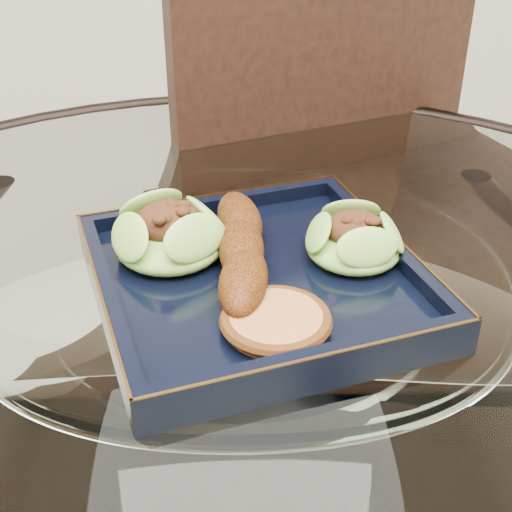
{
  "coord_description": "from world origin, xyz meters",
  "views": [
    {
      "loc": [
        -0.0,
        -0.48,
        1.12
      ],
      "look_at": [
        0.01,
        0.04,
        0.8
      ],
      "focal_mm": 50.0,
      "sensor_mm": 36.0,
      "label": 1
    }
  ],
  "objects": [
    {
      "name": "dining_table",
      "position": [
        -0.0,
        -0.0,
        0.6
      ],
      "size": [
        1.13,
        1.13,
        0.77
      ],
      "color": "white",
      "rests_on": "ground"
    },
    {
      "name": "dining_chair",
      "position": [
        0.17,
        0.33,
        0.58
      ],
      "size": [
        0.59,
        0.59,
        1.05
      ],
      "rotation": [
        0.0,
        0.0,
        0.38
      ],
      "color": "#311910",
      "rests_on": "ground"
    },
    {
      "name": "navy_plate",
      "position": [
        0.01,
        0.04,
        0.77
      ],
      "size": [
        0.34,
        0.34,
        0.02
      ],
      "primitive_type": "cube",
      "rotation": [
        0.0,
        0.0,
        0.31
      ],
      "color": "black",
      "rests_on": "dining_table"
    },
    {
      "name": "lettuce_wrap_left",
      "position": [
        -0.06,
        0.07,
        0.8
      ],
      "size": [
        0.11,
        0.11,
        0.04
      ],
      "primitive_type": "ellipsoid",
      "rotation": [
        0.0,
        0.0,
        0.16
      ],
      "color": "#64982C",
      "rests_on": "navy_plate"
    },
    {
      "name": "lettuce_wrap_right",
      "position": [
        0.1,
        0.06,
        0.8
      ],
      "size": [
        0.11,
        0.11,
        0.03
      ],
      "primitive_type": "ellipsoid",
      "rotation": [
        0.0,
        0.0,
        -0.37
      ],
      "color": "olive",
      "rests_on": "navy_plate"
    },
    {
      "name": "roasted_plantain",
      "position": [
        -0.0,
        0.05,
        0.8
      ],
      "size": [
        0.04,
        0.19,
        0.04
      ],
      "primitive_type": "ellipsoid",
      "rotation": [
        0.0,
        0.0,
        1.59
      ],
      "color": "#6A2F0B",
      "rests_on": "navy_plate"
    },
    {
      "name": "crumb_patty",
      "position": [
        0.02,
        -0.04,
        0.79
      ],
      "size": [
        0.1,
        0.1,
        0.01
      ],
      "primitive_type": "cylinder",
      "rotation": [
        0.0,
        0.0,
        0.42
      ],
      "color": "#C67B42",
      "rests_on": "navy_plate"
    }
  ]
}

